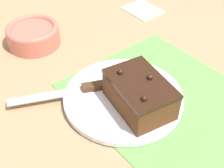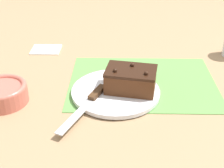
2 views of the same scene
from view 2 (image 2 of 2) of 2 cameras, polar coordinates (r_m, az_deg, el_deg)
ground_plane at (r=1.00m, az=5.57°, el=0.31°), size 3.00×3.00×0.00m
placemat_woven at (r=1.00m, az=5.57°, el=0.41°), size 0.46×0.34×0.00m
cake_plate at (r=0.93m, az=0.69°, el=-1.39°), size 0.26×0.26×0.01m
chocolate_cake at (r=0.91m, az=3.45°, el=0.86°), size 0.16×0.12×0.08m
serving_knife at (r=0.87m, az=-3.98°, el=-2.93°), size 0.12×0.22×0.01m
small_bowl at (r=0.94m, az=-19.38°, el=-1.53°), size 0.14×0.14×0.06m
folded_napkin at (r=1.24m, az=-11.97°, el=6.26°), size 0.11×0.09×0.01m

